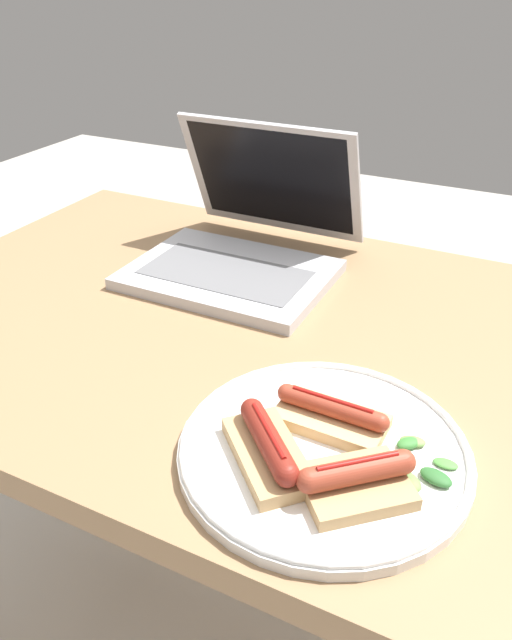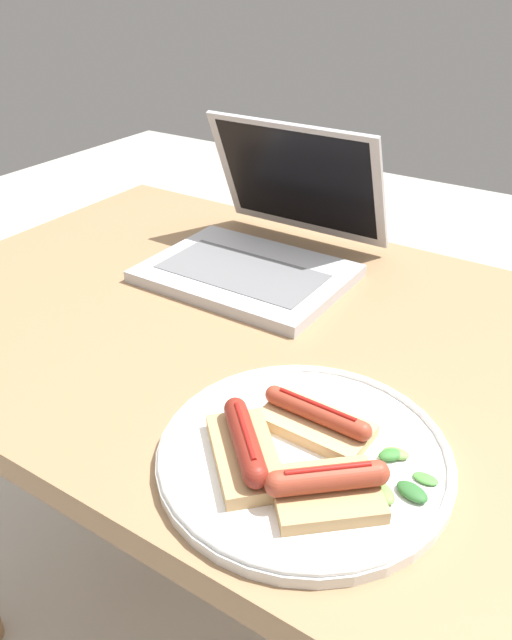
# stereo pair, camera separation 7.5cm
# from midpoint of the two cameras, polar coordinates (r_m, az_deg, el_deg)

# --- Properties ---
(desk) EXTENTS (1.19, 0.72, 0.74)m
(desk) POSITION_cam_midpoint_polar(r_m,az_deg,el_deg) (0.89, 5.73, -6.86)
(desk) COLOR #93704C
(desk) RESTS_ON ground_plane
(laptop) EXTENTS (0.30, 0.31, 0.22)m
(laptop) POSITION_cam_midpoint_polar(r_m,az_deg,el_deg) (0.99, 2.71, 6.79)
(laptop) COLOR #B7B7BC
(laptop) RESTS_ON desk
(plate) EXTENTS (0.30, 0.30, 0.02)m
(plate) POSITION_cam_midpoint_polar(r_m,az_deg,el_deg) (0.64, 7.86, -12.18)
(plate) COLOR white
(plate) RESTS_ON desk
(sausage_toast_left) EXTENTS (0.12, 0.06, 0.04)m
(sausage_toast_left) POSITION_cam_midpoint_polar(r_m,az_deg,el_deg) (0.66, 8.83, -9.14)
(sausage_toast_left) COLOR tan
(sausage_toast_left) RESTS_ON plate
(sausage_toast_middle) EXTENTS (0.12, 0.12, 0.04)m
(sausage_toast_middle) POSITION_cam_midpoint_polar(r_m,az_deg,el_deg) (0.59, 10.28, -14.93)
(sausage_toast_middle) COLOR tan
(sausage_toast_middle) RESTS_ON plate
(sausage_toast_right) EXTENTS (0.13, 0.13, 0.04)m
(sausage_toast_right) POSITION_cam_midpoint_polar(r_m,az_deg,el_deg) (0.61, 2.56, -11.81)
(sausage_toast_right) COLOR tan
(sausage_toast_right) RESTS_ON plate
(salad_pile) EXTENTS (0.07, 0.08, 0.01)m
(salad_pile) POSITION_cam_midpoint_polar(r_m,az_deg,el_deg) (0.62, 16.33, -13.80)
(salad_pile) COLOR #4C8E3D
(salad_pile) RESTS_ON plate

